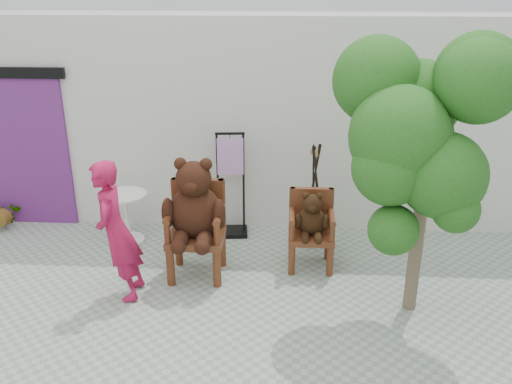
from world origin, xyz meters
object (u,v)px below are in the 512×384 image
(chair_small, at_px, (311,222))
(cafe_table, at_px, (126,212))
(chair_big, at_px, (195,212))
(stool_bucket, at_px, (316,204))
(display_stand, at_px, (231,196))
(person, at_px, (116,232))
(tree, at_px, (421,122))

(chair_small, height_order, cafe_table, chair_small)
(chair_big, relative_size, cafe_table, 2.17)
(chair_big, distance_m, stool_bucket, 1.71)
(chair_big, xyz_separation_m, cafe_table, (-1.12, 0.87, -0.41))
(chair_big, relative_size, display_stand, 1.01)
(chair_big, relative_size, person, 0.93)
(person, height_order, stool_bucket, person)
(cafe_table, distance_m, tree, 4.20)
(cafe_table, xyz_separation_m, display_stand, (1.43, 0.29, 0.14))
(chair_big, xyz_separation_m, tree, (2.37, -0.68, 1.31))
(chair_big, bearing_deg, tree, -16.10)
(person, relative_size, stool_bucket, 1.13)
(person, bearing_deg, stool_bucket, 117.11)
(chair_big, height_order, stool_bucket, chair_big)
(cafe_table, relative_size, display_stand, 0.47)
(chair_small, bearing_deg, chair_big, -167.27)
(display_stand, bearing_deg, tree, -46.89)
(chair_big, distance_m, chair_small, 1.46)
(display_stand, distance_m, stool_bucket, 1.22)
(chair_big, xyz_separation_m, stool_bucket, (1.48, 0.84, -0.21))
(chair_small, height_order, person, person)
(chair_big, relative_size, tree, 0.51)
(person, xyz_separation_m, stool_bucket, (2.28, 1.36, -0.18))
(person, xyz_separation_m, tree, (3.17, -0.16, 1.34))
(stool_bucket, bearing_deg, tree, -59.58)
(stool_bucket, relative_size, tree, 0.48)
(person, relative_size, tree, 0.54)
(cafe_table, bearing_deg, tree, -24.00)
(chair_big, height_order, cafe_table, chair_big)
(person, height_order, cafe_table, person)
(chair_big, height_order, display_stand, chair_big)
(chair_big, height_order, tree, tree)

